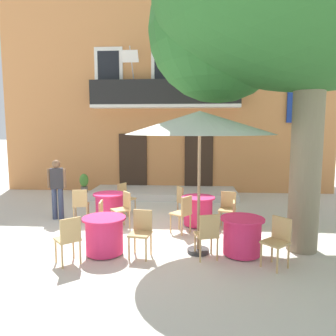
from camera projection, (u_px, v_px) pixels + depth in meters
name	position (u px, v px, depth m)	size (l,w,h in m)	color
ground_plane	(131.00, 231.00, 7.99)	(120.00, 120.00, 0.00)	beige
building_facade	(169.00, 100.00, 14.41)	(13.00, 5.09, 7.50)	#CC844C
entrance_step_platform	(164.00, 193.00, 11.97)	(5.32, 1.85, 0.25)	silver
cafe_table_near_tree	(104.00, 235.00, 6.46)	(0.86, 0.86, 0.76)	#E52D66
cafe_chair_near_tree_0	(106.00, 218.00, 7.18)	(0.44, 0.44, 0.91)	tan
cafe_chair_near_tree_1	(69.00, 237.00, 5.93)	(0.56, 0.56, 0.91)	tan
cafe_chair_near_tree_2	(141.00, 230.00, 6.35)	(0.46, 0.46, 0.91)	tan
cafe_table_middle	(198.00, 211.00, 8.37)	(0.86, 0.86, 0.76)	#E52D66
cafe_chair_middle_0	(228.00, 207.00, 8.18)	(0.49, 0.49, 0.91)	tan
cafe_chair_middle_1	(183.00, 200.00, 9.02)	(0.54, 0.54, 0.91)	tan
cafe_chair_middle_2	(183.00, 212.00, 7.73)	(0.56, 0.56, 0.91)	tan
cafe_table_front	(242.00, 236.00, 6.41)	(0.86, 0.86, 0.76)	#E52D66
cafe_chair_front_0	(278.00, 239.00, 5.85)	(0.56, 0.56, 0.91)	tan
cafe_chair_front_1	(238.00, 219.00, 7.14)	(0.45, 0.45, 0.91)	tan
cafe_chair_front_2	(207.00, 233.00, 6.16)	(0.50, 0.50, 0.91)	tan
cafe_table_far_side	(109.00, 207.00, 8.80)	(0.86, 0.86, 0.76)	#E52D66
cafe_chair_far_side_0	(125.00, 197.00, 9.45)	(0.54, 0.54, 0.91)	tan
cafe_chair_far_side_1	(81.00, 203.00, 8.61)	(0.47, 0.47, 0.91)	tan
cafe_chair_far_side_2	(123.00, 207.00, 8.19)	(0.56, 0.56, 0.91)	tan
cafe_umbrella	(200.00, 123.00, 6.25)	(2.90, 2.90, 2.85)	#997A56
ground_planter_left	(84.00, 183.00, 12.14)	(0.33, 0.33, 0.82)	slate
pedestrian_near_entrance	(57.00, 186.00, 8.89)	(0.53, 0.33, 1.66)	#384260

